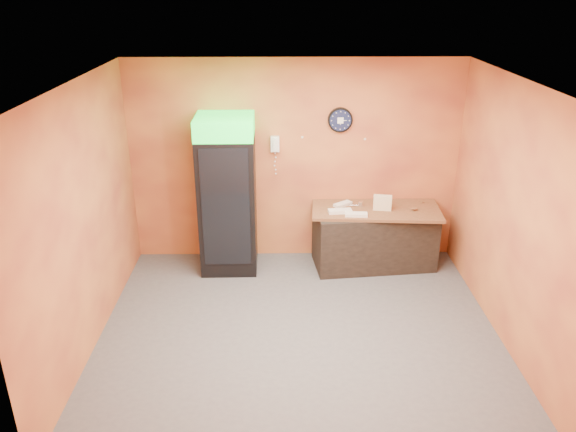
{
  "coord_description": "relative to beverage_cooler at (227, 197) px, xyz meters",
  "views": [
    {
      "loc": [
        -0.22,
        -5.38,
        3.71
      ],
      "look_at": [
        -0.12,
        0.6,
        1.19
      ],
      "focal_mm": 35.0,
      "sensor_mm": 36.0,
      "label": 1
    }
  ],
  "objects": [
    {
      "name": "kitchen_tool",
      "position": [
        1.8,
        0.12,
        -0.15
      ],
      "size": [
        0.06,
        0.06,
        0.06
      ],
      "primitive_type": "cylinder",
      "color": "silver",
      "rests_on": "butcher_paper"
    },
    {
      "name": "wall_phone",
      "position": [
        0.64,
        0.34,
        0.63
      ],
      "size": [
        0.12,
        0.1,
        0.21
      ],
      "color": "white",
      "rests_on": "back_wall"
    },
    {
      "name": "wrapped_sandwich_mid",
      "position": [
        1.7,
        -0.22,
        -0.16
      ],
      "size": [
        0.3,
        0.14,
        0.04
      ],
      "primitive_type": "cube",
      "rotation": [
        0.0,
        0.0,
        -0.08
      ],
      "color": "silver",
      "rests_on": "butcher_paper"
    },
    {
      "name": "wrapped_sandwich_left",
      "position": [
        1.5,
        -0.11,
        -0.16
      ],
      "size": [
        0.32,
        0.15,
        0.04
      ],
      "primitive_type": "cube",
      "rotation": [
        0.0,
        0.0,
        0.11
      ],
      "color": "silver",
      "rests_on": "butcher_paper"
    },
    {
      "name": "beverage_cooler",
      "position": [
        0.0,
        0.0,
        0.0
      ],
      "size": [
        0.75,
        0.77,
        2.12
      ],
      "rotation": [
        0.0,
        0.0,
        0.01
      ],
      "color": "black",
      "rests_on": "floor"
    },
    {
      "name": "butcher_paper",
      "position": [
        2.0,
        0.04,
        -0.21
      ],
      "size": [
        1.77,
        0.91,
        0.04
      ],
      "primitive_type": "cube",
      "rotation": [
        0.0,
        0.0,
        -0.07
      ],
      "color": "brown",
      "rests_on": "prep_counter"
    },
    {
      "name": "right_wall",
      "position": [
        3.16,
        -1.6,
        0.36
      ],
      "size": [
        0.02,
        4.0,
        2.8
      ],
      "primitive_type": "cube",
      "color": "orange",
      "rests_on": "floor"
    },
    {
      "name": "ceiling",
      "position": [
        0.91,
        -1.6,
        1.76
      ],
      "size": [
        4.5,
        4.0,
        0.02
      ],
      "primitive_type": "cube",
      "color": "white",
      "rests_on": "back_wall"
    },
    {
      "name": "left_wall",
      "position": [
        -1.34,
        -1.6,
        0.36
      ],
      "size": [
        0.02,
        4.0,
        2.8
      ],
      "primitive_type": "cube",
      "color": "orange",
      "rests_on": "floor"
    },
    {
      "name": "back_wall",
      "position": [
        0.91,
        0.4,
        0.36
      ],
      "size": [
        4.5,
        0.02,
        2.8
      ],
      "primitive_type": "cube",
      "color": "orange",
      "rests_on": "floor"
    },
    {
      "name": "wall_clock",
      "position": [
        1.51,
        0.37,
        0.95
      ],
      "size": [
        0.33,
        0.06,
        0.33
      ],
      "color": "black",
      "rests_on": "back_wall"
    },
    {
      "name": "floor",
      "position": [
        0.91,
        -1.6,
        -1.04
      ],
      "size": [
        4.5,
        4.5,
        0.0
      ],
      "primitive_type": "plane",
      "color": "#47474C",
      "rests_on": "ground"
    },
    {
      "name": "wrapped_sandwich_right",
      "position": [
        1.56,
        0.15,
        -0.17
      ],
      "size": [
        0.28,
        0.25,
        0.04
      ],
      "primitive_type": "cube",
      "rotation": [
        0.0,
        0.0,
        0.65
      ],
      "color": "silver",
      "rests_on": "butcher_paper"
    },
    {
      "name": "prep_counter",
      "position": [
        2.0,
        0.04,
        -0.63
      ],
      "size": [
        1.69,
        0.89,
        0.81
      ],
      "primitive_type": "cube",
      "rotation": [
        0.0,
        0.0,
        0.11
      ],
      "color": "black",
      "rests_on": "floor"
    },
    {
      "name": "sub_roll_stack",
      "position": [
        2.07,
        -0.02,
        -0.08
      ],
      "size": [
        0.25,
        0.12,
        0.21
      ],
      "rotation": [
        0.0,
        0.0,
        -0.17
      ],
      "color": "beige",
      "rests_on": "butcher_paper"
    }
  ]
}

